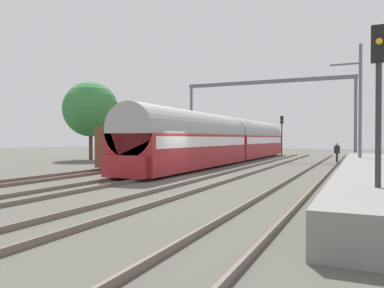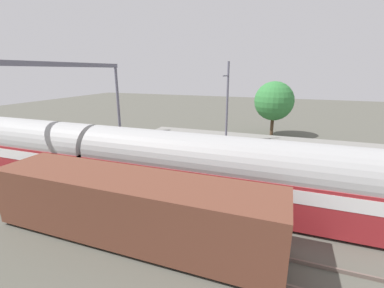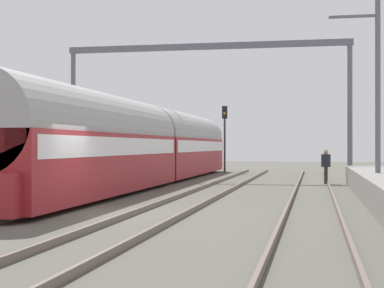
{
  "view_description": "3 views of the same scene",
  "coord_description": "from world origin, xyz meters",
  "px_view_note": "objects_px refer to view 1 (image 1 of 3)",
  "views": [
    {
      "loc": [
        8.58,
        -18.6,
        2.11
      ],
      "look_at": [
        -2.04,
        5.38,
        1.71
      ],
      "focal_mm": 35.76,
      "sensor_mm": 36.0,
      "label": 1
    },
    {
      "loc": [
        -14.9,
        2.3,
        7.24
      ],
      "look_at": [
        -0.53,
        7.58,
        2.94
      ],
      "focal_mm": 24.59,
      "sensor_mm": 36.0,
      "label": 2
    },
    {
      "loc": [
        6.19,
        -16.83,
        1.91
      ],
      "look_at": [
        -1.02,
        20.05,
        2.02
      ],
      "focal_mm": 58.66,
      "sensor_mm": 36.0,
      "label": 3
    }
  ],
  "objects_px": {
    "catenary_gantry": "(266,100)",
    "person_crossing": "(337,151)",
    "railway_signal_far": "(282,130)",
    "railway_signal_near": "(379,97)",
    "freight_car": "(160,146)",
    "passenger_train": "(229,140)"
  },
  "relations": [
    {
      "from": "catenary_gantry",
      "to": "person_crossing",
      "type": "bearing_deg",
      "value": -28.12
    },
    {
      "from": "railway_signal_far",
      "to": "catenary_gantry",
      "type": "relative_size",
      "value": 0.29
    },
    {
      "from": "railway_signal_far",
      "to": "railway_signal_near",
      "type": "bearing_deg",
      "value": -75.79
    },
    {
      "from": "freight_car",
      "to": "catenary_gantry",
      "type": "height_order",
      "value": "catenary_gantry"
    },
    {
      "from": "passenger_train",
      "to": "railway_signal_near",
      "type": "distance_m",
      "value": 24.44
    },
    {
      "from": "passenger_train",
      "to": "catenary_gantry",
      "type": "xyz_separation_m",
      "value": [
        2.04,
        5.38,
        3.94
      ]
    },
    {
      "from": "person_crossing",
      "to": "catenary_gantry",
      "type": "height_order",
      "value": "catenary_gantry"
    },
    {
      "from": "catenary_gantry",
      "to": "freight_car",
      "type": "bearing_deg",
      "value": -120.04
    },
    {
      "from": "railway_signal_near",
      "to": "catenary_gantry",
      "type": "relative_size",
      "value": 0.29
    },
    {
      "from": "passenger_train",
      "to": "freight_car",
      "type": "height_order",
      "value": "passenger_train"
    },
    {
      "from": "railway_signal_near",
      "to": "railway_signal_far",
      "type": "bearing_deg",
      "value": 104.21
    },
    {
      "from": "passenger_train",
      "to": "person_crossing",
      "type": "distance_m",
      "value": 9.03
    },
    {
      "from": "freight_car",
      "to": "railway_signal_far",
      "type": "distance_m",
      "value": 20.31
    },
    {
      "from": "railway_signal_near",
      "to": "passenger_train",
      "type": "bearing_deg",
      "value": 116.8
    },
    {
      "from": "freight_car",
      "to": "railway_signal_near",
      "type": "xyz_separation_m",
      "value": [
        15.09,
        -16.57,
        1.65
      ]
    },
    {
      "from": "freight_car",
      "to": "railway_signal_far",
      "type": "xyz_separation_m",
      "value": [
        6.0,
        19.33,
        1.59
      ]
    },
    {
      "from": "passenger_train",
      "to": "freight_car",
      "type": "relative_size",
      "value": 2.53
    },
    {
      "from": "person_crossing",
      "to": "catenary_gantry",
      "type": "bearing_deg",
      "value": 178.09
    },
    {
      "from": "freight_car",
      "to": "railway_signal_near",
      "type": "height_order",
      "value": "railway_signal_near"
    },
    {
      "from": "freight_car",
      "to": "person_crossing",
      "type": "bearing_deg",
      "value": 28.45
    },
    {
      "from": "person_crossing",
      "to": "railway_signal_far",
      "type": "xyz_separation_m",
      "value": [
        -6.88,
        12.35,
        2.03
      ]
    },
    {
      "from": "passenger_train",
      "to": "person_crossing",
      "type": "bearing_deg",
      "value": 11.35
    }
  ]
}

